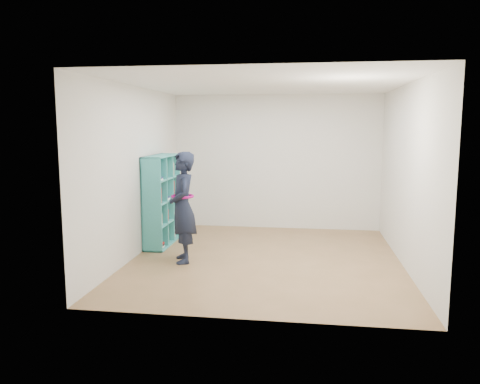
# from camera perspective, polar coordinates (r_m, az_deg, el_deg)

# --- Properties ---
(floor) EXTENTS (4.50, 4.50, 0.00)m
(floor) POSITION_cam_1_polar(r_m,az_deg,el_deg) (7.17, 3.12, -8.18)
(floor) COLOR brown
(floor) RESTS_ON ground
(ceiling) EXTENTS (4.50, 4.50, 0.00)m
(ceiling) POSITION_cam_1_polar(r_m,az_deg,el_deg) (6.91, 3.29, 12.99)
(ceiling) COLOR white
(ceiling) RESTS_ON wall_back
(wall_left) EXTENTS (0.02, 4.50, 2.60)m
(wall_left) POSITION_cam_1_polar(r_m,az_deg,el_deg) (7.37, -12.50, 2.38)
(wall_left) COLOR silver
(wall_left) RESTS_ON floor
(wall_right) EXTENTS (0.02, 4.50, 2.60)m
(wall_right) POSITION_cam_1_polar(r_m,az_deg,el_deg) (7.04, 19.66, 1.84)
(wall_right) COLOR silver
(wall_right) RESTS_ON floor
(wall_back) EXTENTS (4.00, 0.02, 2.60)m
(wall_back) POSITION_cam_1_polar(r_m,az_deg,el_deg) (9.16, 4.44, 3.63)
(wall_back) COLOR silver
(wall_back) RESTS_ON floor
(wall_front) EXTENTS (4.00, 0.02, 2.60)m
(wall_front) POSITION_cam_1_polar(r_m,az_deg,el_deg) (4.70, 0.79, -0.58)
(wall_front) COLOR silver
(wall_front) RESTS_ON floor
(bookshelf) EXTENTS (0.33, 1.14, 1.52)m
(bookshelf) POSITION_cam_1_polar(r_m,az_deg,el_deg) (8.02, -9.68, -1.18)
(bookshelf) COLOR teal
(bookshelf) RESTS_ON floor
(person) EXTENTS (0.57, 0.69, 1.64)m
(person) POSITION_cam_1_polar(r_m,az_deg,el_deg) (6.92, -7.00, -1.86)
(person) COLOR black
(person) RESTS_ON floor
(smartphone) EXTENTS (0.04, 0.09, 0.13)m
(smartphone) POSITION_cam_1_polar(r_m,az_deg,el_deg) (6.98, -8.26, -0.91)
(smartphone) COLOR silver
(smartphone) RESTS_ON person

